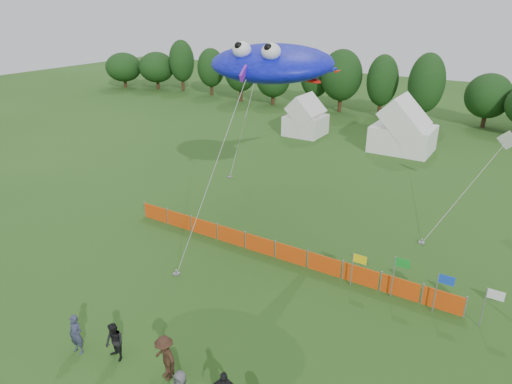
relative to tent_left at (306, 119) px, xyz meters
The scene contains 12 objects.
ground 34.65m from the tent_left, 72.23° to the right, with size 160.00×160.00×0.00m, color #234C16.
treeline 17.24m from the tent_left, 44.53° to the left, with size 104.57×8.78×8.36m.
tent_left is the anchor object (origin of this frame).
tent_right 10.42m from the tent_left, ahead, with size 5.64×4.51×3.98m.
barrier_fence 25.94m from the tent_left, 67.52° to the right, with size 19.90×0.06×1.00m.
flag_row 30.58m from the tent_left, 52.24° to the right, with size 8.73×0.58×2.23m.
spectator_a 35.39m from the tent_left, 78.90° to the right, with size 0.64×0.42×1.76m, color #2D324C.
spectator_b 35.23m from the tent_left, 76.11° to the right, with size 0.82×0.64×1.68m, color black.
spectator_c 35.56m from the tent_left, 72.25° to the right, with size 1.23×0.71×1.91m, color #362015.
stingray_kite 25.64m from the tent_left, 68.24° to the right, with size 6.82×14.24×11.63m.
small_kite_white 22.93m from the tent_left, 34.20° to the right, with size 3.86×7.06×5.86m.
small_kite_dark 11.53m from the tent_left, 90.21° to the right, with size 1.62×9.92×15.01m.
Camera 1 is at (10.25, -10.43, 13.32)m, focal length 32.00 mm.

